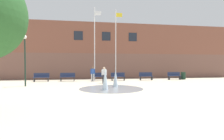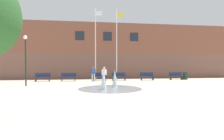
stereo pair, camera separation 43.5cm
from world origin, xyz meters
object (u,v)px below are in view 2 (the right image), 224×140
at_px(park_bench_near_trashcan, 176,76).
at_px(trash_can, 185,76).
at_px(park_bench_under_right_flagpole, 147,76).
at_px(flagpole_left, 96,42).
at_px(park_bench_far_left, 43,77).
at_px(lamp_post_left_lane, 26,53).
at_px(park_bench_left_of_flagpoles, 69,77).
at_px(park_bench_center, 119,76).
at_px(teen_by_trashcan, 93,73).
at_px(flagpole_right, 117,43).
at_px(adult_near_bench, 104,74).
at_px(park_bench_under_left_flagpole, 100,76).

bearing_deg(park_bench_near_trashcan, trash_can, 9.33).
height_order(park_bench_under_right_flagpole, flagpole_left, flagpole_left).
height_order(park_bench_far_left, lamp_post_left_lane, lamp_post_left_lane).
distance_m(park_bench_left_of_flagpoles, park_bench_near_trashcan, 12.51).
xyz_separation_m(park_bench_near_trashcan, flagpole_left, (-9.50, 0.48, 3.90)).
distance_m(park_bench_center, teen_by_trashcan, 3.09).
height_order(flagpole_right, lamp_post_left_lane, flagpole_right).
bearing_deg(adult_near_bench, park_bench_under_right_flagpole, 66.64).
relative_size(park_bench_left_of_flagpoles, park_bench_near_trashcan, 1.00).
relative_size(park_bench_under_left_flagpole, park_bench_near_trashcan, 1.00).
bearing_deg(lamp_post_left_lane, park_bench_left_of_flagpoles, 53.10).
relative_size(park_bench_far_left, park_bench_under_right_flagpole, 1.00).
xyz_separation_m(park_bench_left_of_flagpoles, adult_near_bench, (3.66, -3.03, 0.45)).
distance_m(park_bench_left_of_flagpoles, park_bench_under_left_flagpole, 3.41).
xyz_separation_m(park_bench_far_left, flagpole_left, (5.71, 0.49, 3.90)).
distance_m(park_bench_under_right_flagpole, adult_near_bench, 6.05).
distance_m(park_bench_far_left, park_bench_near_trashcan, 15.22).
height_order(park_bench_far_left, park_bench_near_trashcan, same).
bearing_deg(park_bench_left_of_flagpoles, flagpole_right, 4.15).
bearing_deg(lamp_post_left_lane, trash_can, 14.02).
xyz_separation_m(park_bench_under_left_flagpole, teen_by_trashcan, (-0.73, -1.15, 0.45)).
relative_size(park_bench_center, trash_can, 1.78).
xyz_separation_m(park_bench_far_left, park_bench_near_trashcan, (15.22, 0.01, 0.00)).
relative_size(flagpole_right, trash_can, 9.09).
xyz_separation_m(adult_near_bench, flagpole_left, (-0.65, 3.42, 3.45)).
bearing_deg(teen_by_trashcan, flagpole_right, -1.68).
distance_m(park_bench_under_left_flagpole, flagpole_right, 4.39).
height_order(park_bench_left_of_flagpoles, flagpole_right, flagpole_right).
height_order(teen_by_trashcan, trash_can, teen_by_trashcan).
bearing_deg(park_bench_near_trashcan, park_bench_far_left, -179.98).
bearing_deg(flagpole_left, park_bench_far_left, -175.11).
distance_m(park_bench_near_trashcan, flagpole_left, 10.28).
relative_size(park_bench_far_left, park_bench_near_trashcan, 1.00).
bearing_deg(park_bench_center, trash_can, 2.25).
bearing_deg(flagpole_left, park_bench_under_right_flagpole, -4.76).
height_order(park_bench_near_trashcan, teen_by_trashcan, teen_by_trashcan).
relative_size(park_bench_under_left_flagpole, lamp_post_left_lane, 0.38).
bearing_deg(flagpole_left, trash_can, -1.41).
distance_m(flagpole_left, lamp_post_left_lane, 7.73).
distance_m(park_bench_under_left_flagpole, adult_near_bench, 3.08).
distance_m(park_bench_far_left, adult_near_bench, 7.02).
relative_size(park_bench_near_trashcan, trash_can, 1.78).
distance_m(park_bench_center, trash_can, 8.24).
bearing_deg(trash_can, flagpole_right, 178.17).
bearing_deg(adult_near_bench, park_bench_left_of_flagpoles, 178.03).
bearing_deg(park_bench_under_left_flagpole, trash_can, 0.66).
bearing_deg(flagpole_right, trash_can, -1.83).
bearing_deg(park_bench_far_left, lamp_post_left_lane, -95.20).
distance_m(park_bench_under_left_flagpole, lamp_post_left_lane, 7.99).
height_order(park_bench_center, trash_can, park_bench_center).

